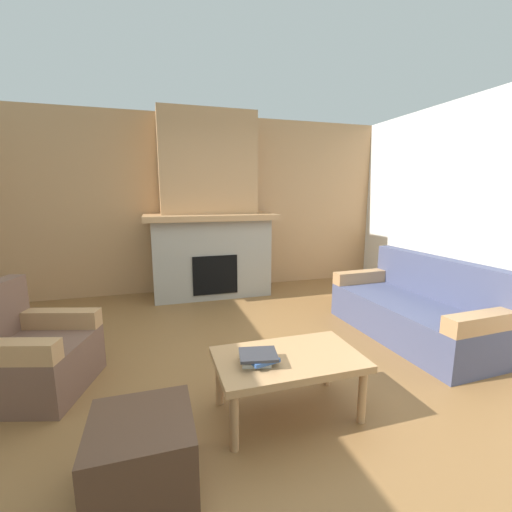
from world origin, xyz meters
TOP-DOWN VIEW (x-y plane):
  - ground at (0.00, 0.00)m, footprint 9.00×9.00m
  - wall_back_wood_panel at (0.00, 3.00)m, footprint 6.00×0.12m
  - fireplace at (0.00, 2.62)m, footprint 1.90×0.82m
  - couch at (1.85, 0.39)m, footprint 0.91×1.83m
  - armchair at (-1.80, 0.41)m, footprint 0.94×0.94m
  - coffee_table at (0.04, -0.43)m, footprint 1.00×0.60m
  - ottoman at (-0.92, -0.80)m, footprint 0.52×0.52m
  - book_stack_near_edge at (-0.19, -0.48)m, footprint 0.28×0.25m

SIDE VIEW (x-z plane):
  - ground at x=0.00m, z-range 0.00..0.00m
  - ottoman at x=-0.92m, z-range 0.00..0.40m
  - couch at x=1.85m, z-range -0.14..0.71m
  - armchair at x=-1.80m, z-range -0.13..0.72m
  - coffee_table at x=0.04m, z-range 0.16..0.59m
  - book_stack_near_edge at x=-0.19m, z-range 0.43..0.51m
  - fireplace at x=0.00m, z-range -0.19..2.51m
  - wall_back_wood_panel at x=0.00m, z-range 0.00..2.70m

